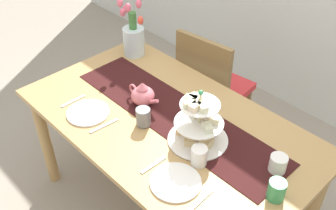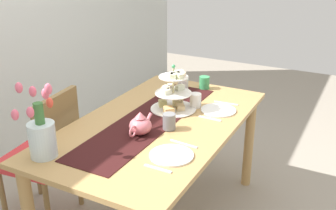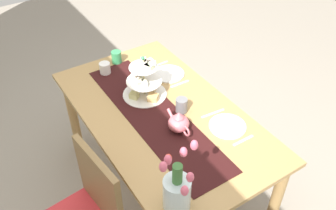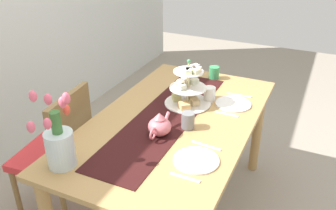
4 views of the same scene
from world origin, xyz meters
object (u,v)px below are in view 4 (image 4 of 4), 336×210
at_px(chair_left, 59,150).
at_px(mug_grey, 188,120).
at_px(dinner_plate_right, 233,104).
at_px(mug_orange, 214,73).
at_px(dining_table, 174,134).
at_px(tulip_vase, 59,143).
at_px(dinner_plate_left, 196,160).
at_px(tiered_cake_stand, 188,89).
at_px(fork_right, 227,114).
at_px(mug_white_text, 210,94).
at_px(cream_jug, 193,74).
at_px(fork_left, 185,178).
at_px(teapot, 159,126).
at_px(knife_left, 206,146).
at_px(knife_right, 239,95).

bearing_deg(chair_left, mug_grey, -74.88).
relative_size(dinner_plate_right, mug_orange, 2.42).
relative_size(dining_table, chair_left, 1.76).
height_order(tulip_vase, dinner_plate_left, tulip_vase).
bearing_deg(mug_grey, dining_table, 62.19).
bearing_deg(mug_orange, tiered_cake_stand, 177.19).
distance_m(dining_table, dinner_plate_left, 0.44).
xyz_separation_m(dinner_plate_right, fork_right, (-0.14, 0.00, -0.00)).
bearing_deg(mug_white_text, cream_jug, 39.17).
bearing_deg(fork_left, mug_white_text, 11.24).
bearing_deg(fork_left, mug_orange, 12.05).
relative_size(tiered_cake_stand, dinner_plate_left, 1.32).
bearing_deg(dinner_plate_right, mug_grey, 158.34).
xyz_separation_m(dining_table, dinner_plate_left, (-0.33, -0.27, 0.11)).
bearing_deg(dinner_plate_left, dinner_plate_right, 0.00).
distance_m(fork_left, dinner_plate_right, 0.81).
distance_m(teapot, mug_white_text, 0.53).
bearing_deg(dining_table, cream_jug, 10.77).
distance_m(chair_left, tiered_cake_stand, 0.91).
relative_size(knife_left, mug_white_text, 1.79).
bearing_deg(mug_orange, chair_left, 143.71).
relative_size(tiered_cake_stand, knife_right, 1.79).
xyz_separation_m(tiered_cake_stand, knife_right, (0.26, -0.27, -0.10)).
relative_size(chair_left, knife_right, 5.35).
bearing_deg(dinner_plate_right, mug_orange, 35.39).
relative_size(tulip_vase, cream_jug, 4.83).
distance_m(dining_table, mug_grey, 0.20).
distance_m(chair_left, mug_orange, 1.23).
bearing_deg(fork_left, dinner_plate_left, 0.00).
relative_size(dinner_plate_right, mug_grey, 2.42).
distance_m(chair_left, mug_grey, 0.88).
bearing_deg(fork_left, tulip_vase, 105.34).
relative_size(dining_table, cream_jug, 18.84).
xyz_separation_m(tulip_vase, knife_left, (0.45, -0.58, -0.13)).
bearing_deg(knife_left, knife_right, 0.00).
height_order(mug_grey, mug_orange, mug_grey).
bearing_deg(dinner_plate_left, mug_grey, 29.67).
relative_size(dining_table, tiered_cake_stand, 5.27).
distance_m(fork_left, knife_left, 0.29).
relative_size(dinner_plate_left, knife_right, 1.35).
bearing_deg(cream_jug, tiered_cake_stand, -163.65).
bearing_deg(knife_left, teapot, 91.26).
distance_m(dinner_plate_left, fork_right, 0.52).
bearing_deg(cream_jug, teapot, -171.84).
bearing_deg(dinner_plate_left, fork_left, 180.00).
xyz_separation_m(dining_table, mug_grey, (-0.06, -0.11, 0.16)).
bearing_deg(fork_right, teapot, 144.92).
height_order(chair_left, tulip_vase, tulip_vase).
relative_size(fork_left, dinner_plate_right, 0.65).
bearing_deg(knife_right, fork_right, 180.00).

